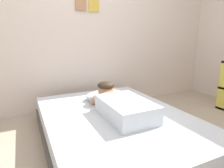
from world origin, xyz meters
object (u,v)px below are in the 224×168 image
at_px(coffee_cup, 109,98).
at_px(cell_phone, 137,121).
at_px(bed, 116,128).
at_px(person_lying, 119,103).
at_px(pillow, 105,95).

bearing_deg(coffee_cup, cell_phone, -90.71).
distance_m(bed, person_lying, 0.27).
distance_m(pillow, coffee_cup, 0.11).
xyz_separation_m(pillow, coffee_cup, (0.01, -0.11, -0.02)).
height_order(bed, pillow, pillow).
distance_m(bed, pillow, 0.57).
xyz_separation_m(bed, cell_phone, (0.11, -0.25, 0.16)).
relative_size(person_lying, coffee_cup, 7.36).
xyz_separation_m(person_lying, cell_phone, (0.05, -0.27, -0.10)).
relative_size(coffee_cup, cell_phone, 0.89).
bearing_deg(coffee_cup, person_lying, -98.93).
relative_size(pillow, coffee_cup, 4.16).
relative_size(person_lying, cell_phone, 6.57).
bearing_deg(cell_phone, person_lying, 101.36).
distance_m(pillow, cell_phone, 0.77).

